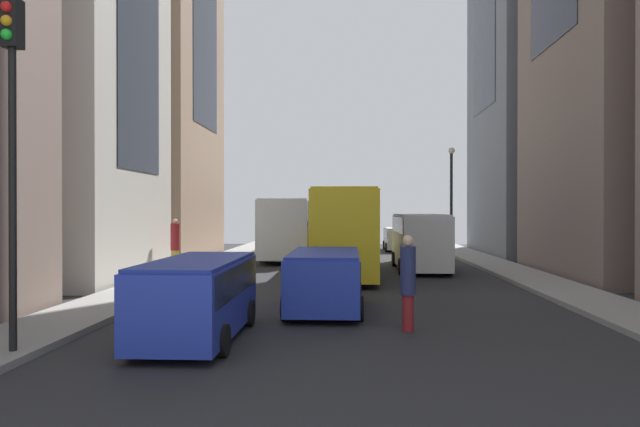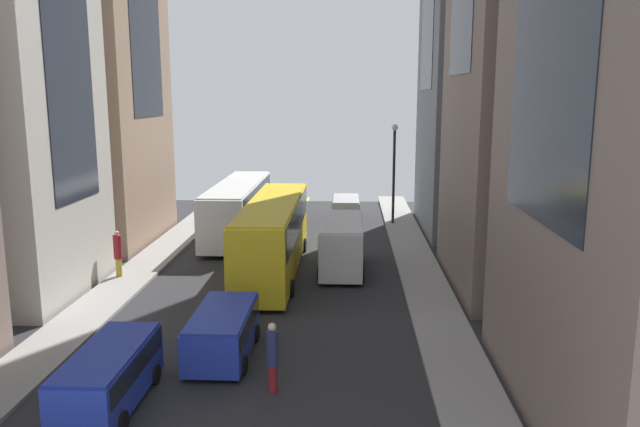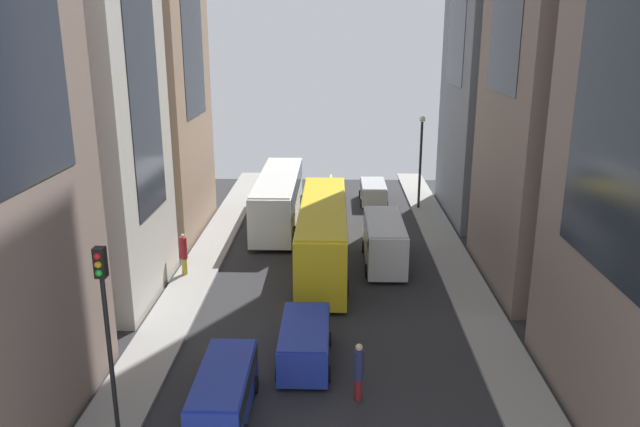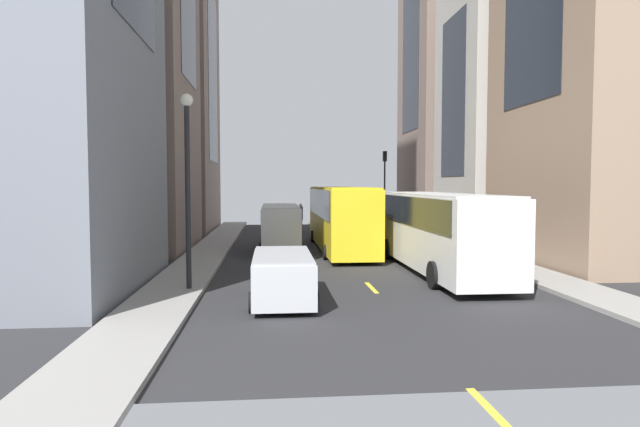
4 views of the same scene
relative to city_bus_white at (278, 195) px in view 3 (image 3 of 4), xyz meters
name	(u,v)px [view 3 (image 3 of 4)]	position (x,y,z in m)	size (l,w,h in m)	color
ground_plane	(328,261)	(3.45, -7.09, -2.01)	(40.24, 40.24, 0.00)	#28282B
sidewalk_west	(205,259)	(-3.58, -7.09, -1.93)	(2.16, 44.00, 0.15)	gray
sidewalk_east	(453,261)	(10.49, -7.09, -1.93)	(2.16, 44.00, 0.15)	gray
lane_stripe_1	(326,353)	(3.45, -17.59, -2.00)	(0.16, 2.00, 0.01)	yellow
lane_stripe_2	(328,261)	(3.45, -7.09, -2.00)	(0.16, 2.00, 0.01)	yellow
lane_stripe_3	(330,210)	(3.45, 3.41, -2.00)	(0.16, 2.00, 0.01)	yellow
lane_stripe_4	(331,177)	(3.45, 13.91, -2.00)	(0.16, 2.00, 0.01)	yellow
building_west_1	(68,100)	(-8.39, -11.90, 7.51)	(7.13, 7.97, 19.04)	#B7B2A8
city_bus_white	(278,195)	(0.00, 0.00, 0.00)	(2.80, 12.26, 3.35)	silver
streetcar_yellow	(323,229)	(3.15, -7.83, 0.12)	(2.70, 12.93, 3.59)	yellow
delivery_van_white	(384,239)	(6.55, -7.54, -0.49)	(2.25, 6.12, 2.58)	white
car_blue_0	(224,389)	(0.11, -21.93, -1.00)	(1.89, 4.65, 1.71)	#2338AD
car_blue_1	(305,340)	(2.65, -18.35, -1.05)	(2.05, 4.37, 1.63)	#2338AD
car_silver_2	(373,191)	(6.71, 5.45, -1.09)	(2.03, 4.30, 1.56)	#B7BABF
pedestrian_waiting_curb	(184,253)	(-4.15, -9.63, -0.67)	(0.39, 0.39, 2.24)	gold
pedestrian_crossing_near	(359,370)	(4.66, -20.86, -0.84)	(0.35, 0.35, 2.19)	maroon
traffic_light_near_corner	(105,313)	(-2.90, -23.71, 2.62)	(0.32, 0.44, 6.51)	black
streetlamp_near	(421,152)	(9.91, 3.62, 2.26)	(0.44, 0.44, 6.68)	black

